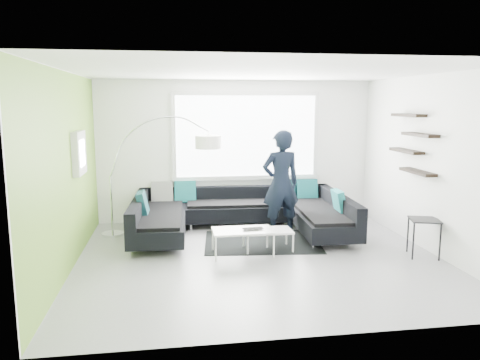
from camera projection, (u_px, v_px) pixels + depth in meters
name	position (u px, v px, depth m)	size (l,w,h in m)	color
ground	(259.00, 258.00, 7.19)	(5.50, 5.50, 0.00)	gray
room_shell	(260.00, 139.00, 7.10)	(5.54, 5.04, 2.82)	white
sectional_sofa	(241.00, 215.00, 8.40)	(3.91, 2.53, 0.82)	black
rug	(262.00, 242.00, 8.00)	(1.93, 1.40, 0.01)	black
coffee_table	(255.00, 240.00, 7.44)	(1.21, 0.70, 0.40)	white
arc_lamp	(110.00, 177.00, 8.24)	(2.00, 0.73, 2.13)	white
side_table	(423.00, 238.00, 7.22)	(0.43, 0.43, 0.59)	black
person	(281.00, 183.00, 8.29)	(0.75, 0.54, 1.89)	black
laptop	(254.00, 230.00, 7.26)	(0.35, 0.25, 0.03)	black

